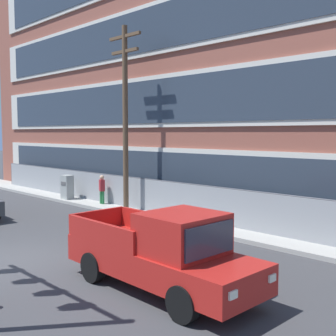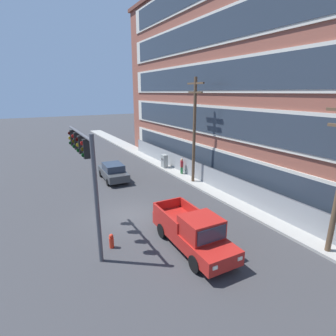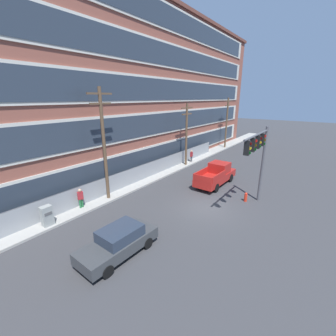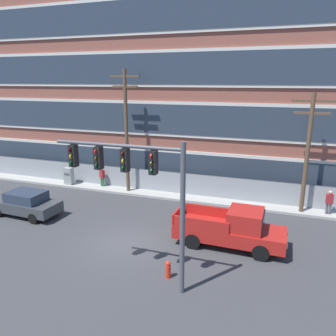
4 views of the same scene
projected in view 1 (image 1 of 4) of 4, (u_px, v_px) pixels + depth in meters
ground_plane at (11, 260)px, 13.04m from camera, size 160.00×160.00×0.00m
sidewalk_building_side at (182, 221)px, 18.50m from camera, size 80.00×2.09×0.16m
chain_link_fence at (181, 201)px, 18.81m from camera, size 34.22×0.06×1.72m
pickup_truck_red at (164, 254)px, 10.35m from camera, size 5.62×2.11×2.06m
utility_pole_near_corner at (125, 112)px, 20.14m from camera, size 2.20×0.26×8.98m
electrical_cabinet at (67, 188)px, 24.02m from camera, size 0.67×0.51×1.52m
pedestrian_by_fence at (102, 189)px, 22.34m from camera, size 0.46×0.38×1.69m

